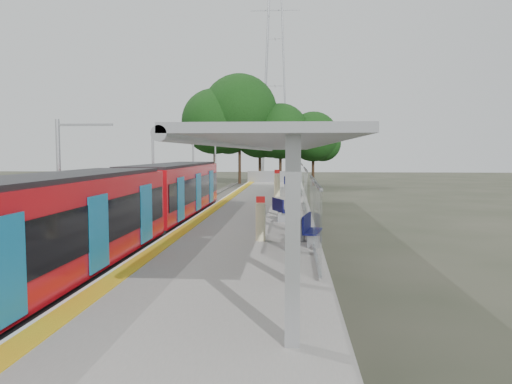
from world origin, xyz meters
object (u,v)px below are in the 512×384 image
litter_bin (300,229)px  train (133,206)px  bench_mid (280,209)px  info_pillar_far (277,185)px  bench_far (286,182)px  info_pillar_near (261,221)px  bench_near (310,229)px

litter_bin → train: bearing=166.5°
train → bench_mid: (5.90, 3.89, -0.51)m
info_pillar_far → litter_bin: (1.44, -18.51, -0.44)m
train → bench_far: (5.88, 25.14, -0.48)m
bench_mid → bench_far: bearing=68.8°
bench_mid → bench_far: (-0.02, 21.25, 0.03)m
bench_far → info_pillar_near: info_pillar_near is taller
bench_near → litter_bin: 0.87m
train → bench_far: 25.82m
train → info_pillar_far: (5.34, 16.88, -0.19)m
bench_near → info_pillar_far: size_ratio=0.82×
train → bench_mid: bearing=33.4°
info_pillar_near → bench_mid: bearing=82.3°
bench_mid → info_pillar_far: size_ratio=0.80×
bench_mid → info_pillar_far: 13.01m
train → bench_far: train is taller
bench_mid → litter_bin: 5.59m
bench_near → info_pillar_far: info_pillar_far is taller
train → bench_near: (7.11, -2.42, -0.49)m
train → bench_mid: 7.08m
train → bench_mid: size_ratio=17.45×
train → litter_bin: (6.78, -1.63, -0.64)m
info_pillar_far → train: bearing=-120.1°
litter_bin → bench_far: bearing=91.9°
bench_near → info_pillar_near: info_pillar_near is taller
bench_mid → litter_bin: bench_mid is taller
bench_mid → info_pillar_near: (-0.58, -5.60, 0.16)m
bench_mid → info_pillar_near: 5.64m
bench_mid → train: bearing=-167.9°
bench_far → bench_mid: bearing=-88.7°
info_pillar_near → bench_far: bearing=87.0°
bench_near → bench_far: bearing=103.5°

